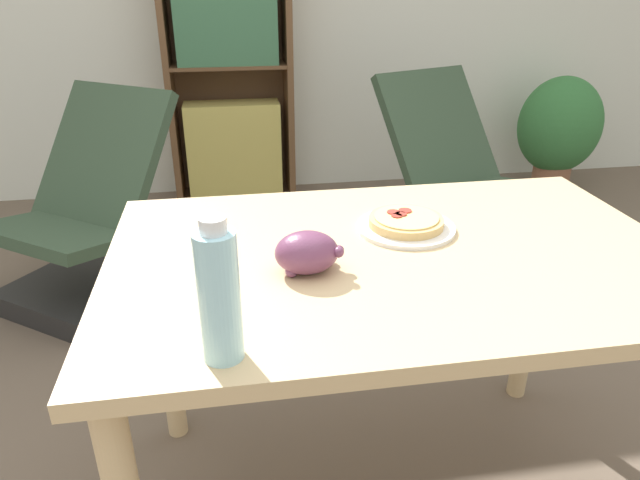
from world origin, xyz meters
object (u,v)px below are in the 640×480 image
object	(u,v)px
drink_bottle	(219,295)
potted_plant_floor	(559,129)
lounge_chair_near	(87,237)
bookshelf	(229,78)
grape_bunch	(307,253)
lounge_chair_far	(454,199)
pizza_on_plate	(406,224)

from	to	relation	value
drink_bottle	potted_plant_floor	distance (m)	3.32
drink_bottle	lounge_chair_near	xyz separation A→B (m)	(-0.61, 1.61, -0.59)
bookshelf	drink_bottle	bearing A→B (deg)	-91.24
grape_bunch	bookshelf	size ratio (longest dim) A/B	0.09
lounge_chair_far	bookshelf	size ratio (longest dim) A/B	0.56
grape_bunch	bookshelf	world-z (taller)	bookshelf
pizza_on_plate	bookshelf	xyz separation A→B (m)	(-0.38, 2.33, -0.03)
bookshelf	potted_plant_floor	world-z (taller)	bookshelf
grape_bunch	lounge_chair_near	size ratio (longest dim) A/B	0.15
grape_bunch	lounge_chair_far	distance (m)	1.88
drink_bottle	lounge_chair_far	size ratio (longest dim) A/B	0.26
lounge_chair_far	potted_plant_floor	size ratio (longest dim) A/B	1.22
lounge_chair_near	bookshelf	distance (m)	1.41
pizza_on_plate	grape_bunch	bearing A→B (deg)	-146.82
lounge_chair_near	lounge_chair_far	world-z (taller)	same
pizza_on_plate	potted_plant_floor	distance (m)	2.70
grape_bunch	bookshelf	bearing A→B (deg)	92.57
grape_bunch	drink_bottle	xyz separation A→B (m)	(-0.17, -0.26, 0.07)
pizza_on_plate	bookshelf	bearing A→B (deg)	99.16
drink_bottle	lounge_chair_far	distance (m)	2.20
grape_bunch	lounge_chair_near	world-z (taller)	lounge_chair_near
pizza_on_plate	grape_bunch	distance (m)	0.32
drink_bottle	potted_plant_floor	size ratio (longest dim) A/B	0.32
drink_bottle	lounge_chair_near	size ratio (longest dim) A/B	0.26
bookshelf	potted_plant_floor	distance (m)	2.09
lounge_chair_far	grape_bunch	bearing A→B (deg)	-144.54
lounge_chair_far	bookshelf	xyz separation A→B (m)	(-1.08, 0.98, 0.47)
grape_bunch	bookshelf	xyz separation A→B (m)	(-0.11, 2.50, -0.05)
lounge_chair_far	lounge_chair_near	bearing A→B (deg)	163.59
bookshelf	potted_plant_floor	xyz separation A→B (m)	(2.05, -0.24, -0.33)
lounge_chair_far	drink_bottle	bearing A→B (deg)	-144.67
grape_bunch	potted_plant_floor	world-z (taller)	grape_bunch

